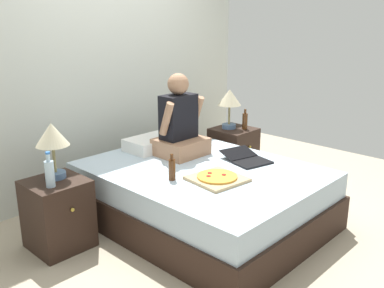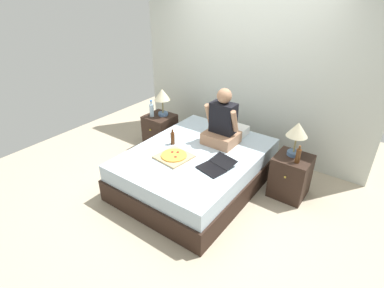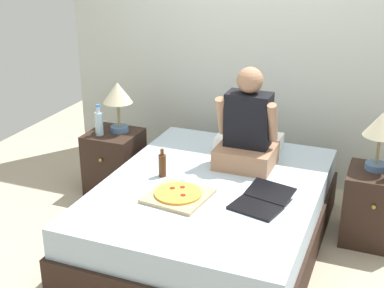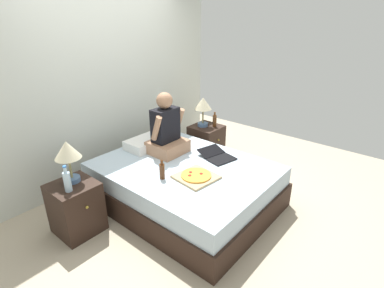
% 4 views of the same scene
% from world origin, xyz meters
% --- Properties ---
extents(ground_plane, '(5.89, 5.89, 0.00)m').
position_xyz_m(ground_plane, '(0.00, 0.00, 0.00)').
color(ground_plane, tan).
extents(wall_back, '(3.89, 0.12, 2.50)m').
position_xyz_m(wall_back, '(0.00, 1.38, 1.25)').
color(wall_back, silver).
rests_on(wall_back, ground).
extents(bed, '(1.57, 2.04, 0.52)m').
position_xyz_m(bed, '(0.00, 0.00, 0.26)').
color(bed, black).
rests_on(bed, ground).
extents(nightstand_left, '(0.44, 0.47, 0.57)m').
position_xyz_m(nightstand_left, '(-1.12, 0.54, 0.28)').
color(nightstand_left, black).
rests_on(nightstand_left, ground).
extents(lamp_on_left_nightstand, '(0.26, 0.26, 0.45)m').
position_xyz_m(lamp_on_left_nightstand, '(-1.08, 0.59, 0.90)').
color(lamp_on_left_nightstand, '#4C6B93').
rests_on(lamp_on_left_nightstand, nightstand_left).
extents(water_bottle, '(0.07, 0.07, 0.28)m').
position_xyz_m(water_bottle, '(-1.20, 0.45, 0.68)').
color(water_bottle, silver).
rests_on(water_bottle, nightstand_left).
extents(nightstand_right, '(0.44, 0.47, 0.57)m').
position_xyz_m(nightstand_right, '(1.12, 0.54, 0.28)').
color(nightstand_right, black).
rests_on(nightstand_right, ground).
extents(lamp_on_right_nightstand, '(0.26, 0.26, 0.45)m').
position_xyz_m(lamp_on_right_nightstand, '(1.09, 0.59, 0.90)').
color(lamp_on_right_nightstand, '#4C6B93').
rests_on(lamp_on_right_nightstand, nightstand_right).
extents(beer_bottle, '(0.06, 0.06, 0.23)m').
position_xyz_m(beer_bottle, '(1.19, 0.44, 0.67)').
color(beer_bottle, '#512D14').
rests_on(beer_bottle, nightstand_right).
extents(pillow, '(0.52, 0.34, 0.12)m').
position_xyz_m(pillow, '(0.07, 0.74, 0.58)').
color(pillow, white).
rests_on(pillow, bed).
extents(person_seated, '(0.47, 0.40, 0.78)m').
position_xyz_m(person_seated, '(0.14, 0.42, 0.81)').
color(person_seated, '#A37556').
rests_on(person_seated, bed).
extents(laptop, '(0.40, 0.48, 0.07)m').
position_xyz_m(laptop, '(0.41, -0.19, 0.54)').
color(laptop, black).
rests_on(laptop, bed).
extents(pizza_box, '(0.44, 0.44, 0.05)m').
position_xyz_m(pizza_box, '(-0.14, -0.29, 0.54)').
color(pizza_box, tan).
rests_on(pizza_box, bed).
extents(beer_bottle_on_bed, '(0.06, 0.06, 0.22)m').
position_xyz_m(beer_bottle_on_bed, '(-0.39, -0.02, 0.61)').
color(beer_bottle_on_bed, '#4C2811').
rests_on(beer_bottle_on_bed, bed).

